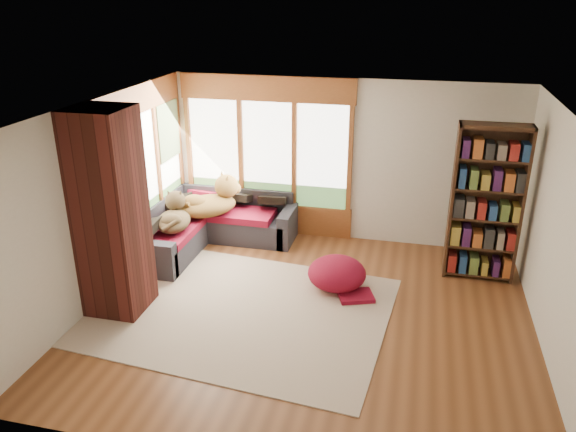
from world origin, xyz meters
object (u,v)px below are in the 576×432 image
at_px(bookshelf, 486,204).
at_px(dog_tan, 212,196).
at_px(brick_chimney, 110,214).
at_px(pouf, 337,272).
at_px(sectional_sofa, 210,227).
at_px(area_rug, 238,310).
at_px(dog_brindle, 174,211).

relative_size(bookshelf, dog_tan, 2.00).
relative_size(brick_chimney, pouf, 3.24).
relative_size(brick_chimney, sectional_sofa, 1.18).
relative_size(area_rug, dog_tan, 3.40).
bearing_deg(brick_chimney, bookshelf, 23.11).
bearing_deg(sectional_sofa, dog_brindle, -124.50).
xyz_separation_m(brick_chimney, pouf, (2.64, 1.15, -1.07)).
height_order(brick_chimney, dog_brindle, brick_chimney).
bearing_deg(brick_chimney, area_rug, 9.90).
bearing_deg(pouf, dog_tan, 155.45).
xyz_separation_m(sectional_sofa, pouf, (2.19, -0.90, -0.07)).
relative_size(brick_chimney, bookshelf, 1.17).
xyz_separation_m(sectional_sofa, dog_tan, (0.03, 0.09, 0.51)).
height_order(sectional_sofa, area_rug, sectional_sofa).
relative_size(brick_chimney, area_rug, 0.69).
height_order(pouf, dog_tan, dog_tan).
bearing_deg(bookshelf, pouf, -157.43).
xyz_separation_m(bookshelf, dog_tan, (-4.06, 0.20, -0.30)).
distance_m(sectional_sofa, dog_tan, 0.52).
relative_size(pouf, dog_brindle, 0.90).
distance_m(sectional_sofa, bookshelf, 4.17).
distance_m(sectional_sofa, area_rug, 2.10).
distance_m(bookshelf, dog_tan, 4.08).
distance_m(bookshelf, pouf, 2.24).
xyz_separation_m(dog_tan, dog_brindle, (-0.37, -0.63, -0.06)).
relative_size(dog_tan, dog_brindle, 1.24).
distance_m(brick_chimney, bookshelf, 4.94).
xyz_separation_m(bookshelf, dog_brindle, (-4.43, -0.43, -0.35)).
bearing_deg(brick_chimney, pouf, 23.50).
bearing_deg(pouf, area_rug, -142.08).
relative_size(sectional_sofa, dog_tan, 1.99).
distance_m(pouf, dog_brindle, 2.61).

